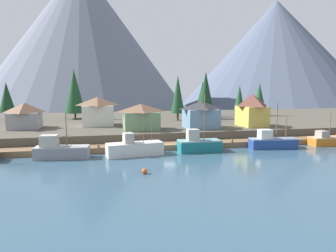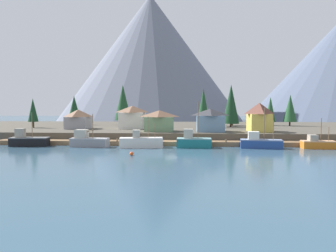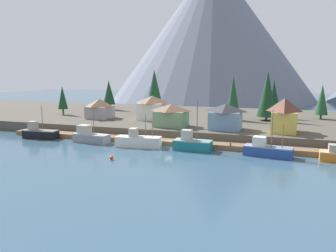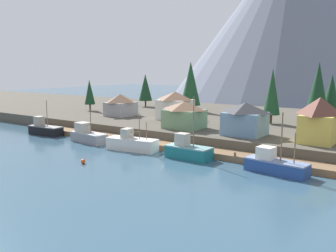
% 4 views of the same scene
% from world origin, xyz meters
% --- Properties ---
extents(ground_plane, '(400.00, 400.00, 1.00)m').
position_xyz_m(ground_plane, '(0.00, 20.00, -0.50)').
color(ground_plane, '#335166').
extents(dock, '(80.00, 4.00, 1.60)m').
position_xyz_m(dock, '(0.00, 1.99, 0.50)').
color(dock, brown).
rests_on(dock, ground_plane).
extents(shoreline_bank, '(400.00, 56.00, 2.50)m').
position_xyz_m(shoreline_bank, '(0.00, 32.00, 1.25)').
color(shoreline_bank, '#4C473D').
rests_on(shoreline_bank, ground_plane).
extents(mountain_west_peak, '(115.36, 115.36, 78.88)m').
position_xyz_m(mountain_west_peak, '(-20.00, 130.57, 39.44)').
color(mountain_west_peak, slate).
rests_on(mountain_west_peak, ground_plane).
extents(mountain_central_peak, '(124.37, 124.37, 68.43)m').
position_xyz_m(mountain_central_peak, '(104.21, 136.04, 34.22)').
color(mountain_central_peak, '#4C566B').
rests_on(mountain_central_peak, ground_plane).
extents(fishing_boat_grey, '(8.39, 3.62, 7.12)m').
position_xyz_m(fishing_boat_grey, '(-17.86, -1.92, 1.30)').
color(fishing_boat_grey, gray).
rests_on(fishing_boat_grey, ground_plane).
extents(fishing_boat_white, '(9.43, 4.25, 6.60)m').
position_xyz_m(fishing_boat_white, '(-6.31, -2.30, 1.21)').
color(fishing_boat_white, silver).
rests_on(fishing_boat_white, ground_plane).
extents(fishing_boat_teal, '(7.30, 3.21, 9.84)m').
position_xyz_m(fishing_boat_teal, '(4.88, -1.76, 1.27)').
color(fishing_boat_teal, '#196B70').
rests_on(fishing_boat_teal, ground_plane).
extents(fishing_boat_blue, '(8.66, 3.67, 8.37)m').
position_xyz_m(fishing_boat_blue, '(18.82, -1.95, 1.20)').
color(fishing_boat_blue, navy).
rests_on(fishing_boat_blue, ground_plane).
extents(fishing_boat_orange, '(6.75, 2.87, 6.32)m').
position_xyz_m(fishing_boat_orange, '(30.73, -1.57, 0.99)').
color(fishing_boat_orange, '#CC6B1E').
rests_on(fishing_boat_orange, ground_plane).
extents(house_white, '(7.08, 6.86, 6.45)m').
position_xyz_m(house_white, '(-12.04, 19.63, 5.79)').
color(house_white, silver).
rests_on(house_white, shoreline_bank).
extents(house_grey, '(6.13, 6.92, 5.41)m').
position_xyz_m(house_grey, '(-26.94, 17.42, 5.27)').
color(house_grey, gray).
rests_on(house_grey, shoreline_bank).
extents(house_blue, '(6.95, 6.51, 5.72)m').
position_xyz_m(house_blue, '(9.26, 10.01, 5.42)').
color(house_blue, '#6689A8').
rests_on(house_blue, shoreline_bank).
extents(house_yellow, '(5.28, 7.09, 7.18)m').
position_xyz_m(house_yellow, '(21.40, 10.57, 6.17)').
color(house_yellow, gold).
rests_on(house_yellow, shoreline_bank).
extents(house_green, '(7.30, 6.40, 5.29)m').
position_xyz_m(house_green, '(-3.47, 10.17, 5.20)').
color(house_green, '#6B8E66').
rests_on(house_green, shoreline_bank).
extents(conifer_near_left, '(4.17, 4.17, 10.03)m').
position_xyz_m(conifer_near_left, '(-35.90, 38.46, 8.45)').
color(conifer_near_left, '#4C3823').
rests_on(conifer_near_left, shoreline_bank).
extents(conifer_mid_left, '(4.27, 4.27, 10.04)m').
position_xyz_m(conifer_mid_left, '(36.53, 34.45, 8.19)').
color(conifer_mid_left, '#4C3823').
rests_on(conifer_mid_left, shoreline_bank).
extents(conifer_mid_right, '(4.16, 4.16, 10.44)m').
position_xyz_m(conifer_mid_right, '(18.25, 34.87, 8.61)').
color(conifer_mid_right, '#4C3823').
rests_on(conifer_mid_right, shoreline_bank).
extents(conifer_back_left, '(3.44, 3.44, 9.42)m').
position_xyz_m(conifer_back_left, '(30.77, 36.24, 7.80)').
color(conifer_back_left, '#4C3823').
rests_on(conifer_back_left, shoreline_bank).
extents(conifer_back_right, '(5.11, 5.11, 12.95)m').
position_xyz_m(conifer_back_right, '(16.88, 28.45, 9.49)').
color(conifer_back_right, '#4C3823').
rests_on(conifer_back_right, shoreline_bank).
extents(conifer_centre, '(3.58, 3.58, 11.69)m').
position_xyz_m(conifer_centre, '(8.35, 25.92, 9.30)').
color(conifer_centre, '#4C3823').
rests_on(conifer_centre, shoreline_bank).
extents(conifer_far_left, '(5.53, 5.53, 13.59)m').
position_xyz_m(conifer_far_left, '(-18.22, 36.35, 10.10)').
color(conifer_far_left, '#4C3823').
rests_on(conifer_far_left, shoreline_bank).
extents(channel_buoy, '(0.70, 0.70, 0.70)m').
position_xyz_m(channel_buoy, '(-6.27, -13.43, 0.35)').
color(channel_buoy, '#E04C19').
rests_on(channel_buoy, ground_plane).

